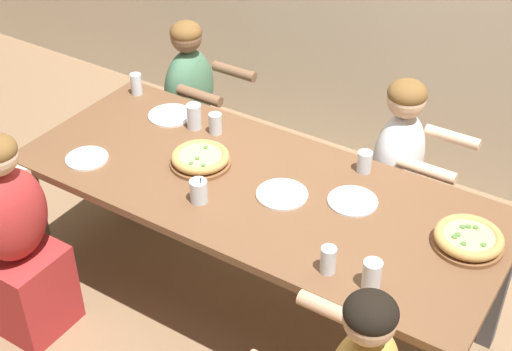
{
  "coord_description": "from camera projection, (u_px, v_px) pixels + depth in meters",
  "views": [
    {
      "loc": [
        1.42,
        -2.22,
        2.72
      ],
      "look_at": [
        0.0,
        0.0,
        0.84
      ],
      "focal_mm": 50.0,
      "sensor_mm": 36.0,
      "label": 1
    }
  ],
  "objects": [
    {
      "name": "empty_plate_b",
      "position": [
        353.0,
        201.0,
        3.15
      ],
      "size": [
        0.22,
        0.22,
        0.02
      ],
      "color": "white",
      "rests_on": "dining_table"
    },
    {
      "name": "diner_far_midright",
      "position": [
        395.0,
        186.0,
        3.71
      ],
      "size": [
        0.51,
        0.4,
        1.14
      ],
      "rotation": [
        0.0,
        0.0,
        -1.57
      ],
      "color": "silver",
      "rests_on": "ground"
    },
    {
      "name": "pizza_board_second",
      "position": [
        468.0,
        239.0,
        2.9
      ],
      "size": [
        0.29,
        0.29,
        0.07
      ],
      "color": "brown",
      "rests_on": "dining_table"
    },
    {
      "name": "drinking_glass_b",
      "position": [
        328.0,
        260.0,
        2.76
      ],
      "size": [
        0.06,
        0.06,
        0.12
      ],
      "color": "silver",
      "rests_on": "dining_table"
    },
    {
      "name": "empty_plate_c",
      "position": [
        87.0,
        158.0,
        3.42
      ],
      "size": [
        0.21,
        0.21,
        0.02
      ],
      "color": "white",
      "rests_on": "dining_table"
    },
    {
      "name": "drinking_glass_d",
      "position": [
        364.0,
        162.0,
        3.32
      ],
      "size": [
        0.07,
        0.07,
        0.1
      ],
      "color": "silver",
      "rests_on": "dining_table"
    },
    {
      "name": "empty_plate_d",
      "position": [
        171.0,
        115.0,
        3.75
      ],
      "size": [
        0.24,
        0.24,
        0.02
      ],
      "color": "white",
      "rests_on": "dining_table"
    },
    {
      "name": "drinking_glass_f",
      "position": [
        372.0,
        276.0,
        2.69
      ],
      "size": [
        0.07,
        0.07,
        0.12
      ],
      "color": "silver",
      "rests_on": "dining_table"
    },
    {
      "name": "ground_plane",
      "position": [
        256.0,
        306.0,
        3.72
      ],
      "size": [
        18.0,
        18.0,
        0.0
      ],
      "primitive_type": "plane",
      "color": "#896B4C",
      "rests_on": "ground"
    },
    {
      "name": "dining_table",
      "position": [
        256.0,
        198.0,
        3.31
      ],
      "size": [
        2.29,
        0.94,
        0.79
      ],
      "color": "brown",
      "rests_on": "ground"
    },
    {
      "name": "diner_far_left",
      "position": [
        192.0,
        118.0,
        4.3
      ],
      "size": [
        0.51,
        0.4,
        1.13
      ],
      "rotation": [
        0.0,
        0.0,
        -1.57
      ],
      "color": "#477556",
      "rests_on": "ground"
    },
    {
      "name": "drinking_glass_e",
      "position": [
        215.0,
        125.0,
        3.6
      ],
      "size": [
        0.07,
        0.07,
        0.11
      ],
      "color": "silver",
      "rests_on": "dining_table"
    },
    {
      "name": "pizza_board_main",
      "position": [
        200.0,
        159.0,
        3.37
      ],
      "size": [
        0.29,
        0.29,
        0.06
      ],
      "color": "brown",
      "rests_on": "dining_table"
    },
    {
      "name": "empty_plate_a",
      "position": [
        282.0,
        194.0,
        3.19
      ],
      "size": [
        0.23,
        0.23,
        0.02
      ],
      "color": "white",
      "rests_on": "dining_table"
    },
    {
      "name": "diner_near_left",
      "position": [
        20.0,
        247.0,
        3.34
      ],
      "size": [
        0.51,
        0.4,
        1.12
      ],
      "rotation": [
        0.0,
        0.0,
        1.57
      ],
      "color": "#B22D2D",
      "rests_on": "ground"
    },
    {
      "name": "cocktail_glass_blue",
      "position": [
        199.0,
        192.0,
        3.13
      ],
      "size": [
        0.08,
        0.08,
        0.13
      ],
      "color": "silver",
      "rests_on": "dining_table"
    },
    {
      "name": "drinking_glass_a",
      "position": [
        194.0,
        118.0,
        3.63
      ],
      "size": [
        0.08,
        0.08,
        0.13
      ],
      "color": "silver",
      "rests_on": "dining_table"
    },
    {
      "name": "drinking_glass_c",
      "position": [
        136.0,
        85.0,
        3.93
      ],
      "size": [
        0.06,
        0.06,
        0.12
      ],
      "color": "silver",
      "rests_on": "dining_table"
    }
  ]
}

